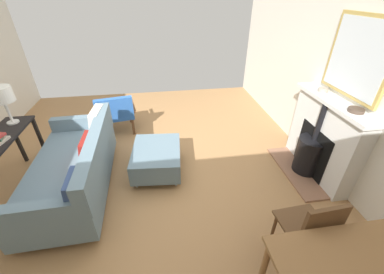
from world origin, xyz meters
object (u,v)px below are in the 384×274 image
at_px(sofa, 76,168).
at_px(dining_chair_near_fireplace, 311,228).
at_px(fireplace, 319,143).
at_px(ottoman, 157,158).
at_px(armchair_accent, 115,112).
at_px(table_lamp_near_end, 1,96).
at_px(mantel_bowl_near, 323,90).
at_px(mantel_bowl_far, 356,110).

distance_m(sofa, dining_chair_near_fireplace, 2.65).
relative_size(fireplace, ottoman, 1.48).
bearing_deg(sofa, fireplace, 178.00).
height_order(armchair_accent, dining_chair_near_fireplace, dining_chair_near_fireplace).
relative_size(ottoman, table_lamp_near_end, 1.76).
bearing_deg(sofa, mantel_bowl_near, -177.18).
height_order(mantel_bowl_near, dining_chair_near_fireplace, mantel_bowl_near).
distance_m(sofa, armchair_accent, 1.43).
height_order(fireplace, table_lamp_near_end, table_lamp_near_end).
bearing_deg(mantel_bowl_far, mantel_bowl_near, -90.00).
distance_m(mantel_bowl_near, mantel_bowl_far, 0.59).
xyz_separation_m(mantel_bowl_near, mantel_bowl_far, (0.00, 0.59, -0.01)).
distance_m(mantel_bowl_far, sofa, 3.31).
bearing_deg(sofa, ottoman, -167.78).
bearing_deg(mantel_bowl_near, dining_chair_near_fireplace, 58.65).
bearing_deg(mantel_bowl_near, ottoman, -1.52).
bearing_deg(sofa, armchair_accent, -102.97).
xyz_separation_m(mantel_bowl_far, ottoman, (2.20, -0.65, -0.89)).
height_order(mantel_bowl_near, sofa, mantel_bowl_near).
bearing_deg(mantel_bowl_far, ottoman, -16.41).
xyz_separation_m(mantel_bowl_far, armchair_accent, (2.87, -1.83, -0.70)).
bearing_deg(fireplace, mantel_bowl_near, -95.38).
relative_size(sofa, armchair_accent, 2.40).
xyz_separation_m(mantel_bowl_near, sofa, (3.19, 0.16, -0.77)).
xyz_separation_m(fireplace, ottoman, (2.17, -0.33, -0.25)).
distance_m(ottoman, dining_chair_near_fireplace, 2.04).
distance_m(fireplace, table_lamp_near_end, 4.09).
height_order(armchair_accent, table_lamp_near_end, table_lamp_near_end).
bearing_deg(table_lamp_near_end, fireplace, 170.24).
height_order(mantel_bowl_near, table_lamp_near_end, table_lamp_near_end).
bearing_deg(mantel_bowl_far, dining_chair_near_fireplace, 44.95).
distance_m(mantel_bowl_far, dining_chair_near_fireplace, 1.43).
height_order(mantel_bowl_far, sofa, mantel_bowl_far).
bearing_deg(table_lamp_near_end, sofa, 145.04).
distance_m(mantel_bowl_near, sofa, 3.28).
xyz_separation_m(sofa, armchair_accent, (-0.32, -1.39, 0.06)).
bearing_deg(fireplace, ottoman, -8.53).
bearing_deg(mantel_bowl_far, table_lamp_near_end, -14.08).
distance_m(ottoman, armchair_accent, 1.37).
relative_size(mantel_bowl_near, armchair_accent, 0.16).
distance_m(mantel_bowl_near, dining_chair_near_fireplace, 1.86).
relative_size(mantel_bowl_near, table_lamp_near_end, 0.25).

